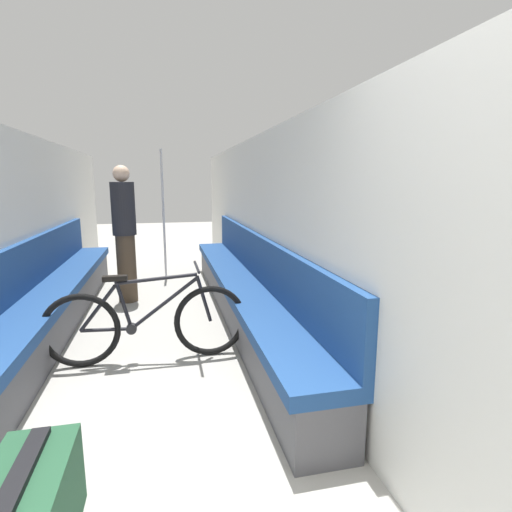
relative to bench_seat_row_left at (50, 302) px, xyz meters
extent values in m
cube|color=silver|center=(-0.26, -0.19, 0.73)|extent=(0.10, 9.84, 2.10)
cube|color=silver|center=(2.34, -0.19, 0.73)|extent=(0.10, 9.84, 2.10)
cube|color=#4C4C51|center=(0.03, 0.00, -0.13)|extent=(0.41, 5.29, 0.38)
cube|color=navy|center=(0.03, 0.00, 0.11)|extent=(0.48, 5.29, 0.10)
cube|color=navy|center=(-0.18, 0.00, 0.41)|extent=(0.07, 5.29, 0.50)
cube|color=#4C4C51|center=(2.05, 0.00, -0.13)|extent=(0.41, 5.29, 0.38)
cube|color=navy|center=(2.05, 0.00, 0.11)|extent=(0.48, 5.29, 0.10)
cube|color=navy|center=(2.26, 0.00, 0.41)|extent=(0.07, 5.29, 0.50)
torus|color=black|center=(0.49, -0.98, 0.01)|extent=(0.65, 0.05, 0.65)
torus|color=black|center=(1.59, -0.98, 0.01)|extent=(0.65, 0.05, 0.65)
cylinder|color=black|center=(0.69, -0.98, 0.00)|extent=(0.41, 0.03, 0.05)
cylinder|color=black|center=(0.64, -0.98, 0.20)|extent=(0.33, 0.03, 0.40)
cylinder|color=black|center=(0.85, -0.98, 0.22)|extent=(0.14, 0.03, 0.47)
cylinder|color=black|center=(1.19, -0.98, 0.21)|extent=(0.60, 0.03, 0.45)
cylinder|color=black|center=(1.14, -0.98, 0.43)|extent=(0.69, 0.03, 0.08)
cylinder|color=black|center=(1.54, -0.98, 0.22)|extent=(0.14, 0.03, 0.43)
cylinder|color=black|center=(0.90, -0.98, -0.01)|extent=(0.09, 0.06, 0.09)
cube|color=black|center=(0.79, -0.98, 0.45)|extent=(0.20, 0.07, 0.04)
cylinder|color=black|center=(1.48, -0.98, 0.52)|extent=(0.02, 0.46, 0.02)
cylinder|color=gray|center=(1.21, 2.12, -0.31)|extent=(0.08, 0.08, 0.01)
cylinder|color=silver|center=(1.21, 2.12, 0.72)|extent=(0.04, 0.04, 2.08)
cylinder|color=#473828|center=(0.71, 0.96, 0.13)|extent=(0.25, 0.25, 0.89)
cylinder|color=#232328|center=(0.71, 0.96, 0.91)|extent=(0.30, 0.30, 0.68)
sphere|color=beige|center=(0.71, 0.96, 1.36)|extent=(0.21, 0.21, 0.21)
cube|color=black|center=(0.62, -2.83, 0.11)|extent=(0.08, 0.53, 0.03)
camera|label=1|loc=(1.22, -4.44, 1.25)|focal=28.00mm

